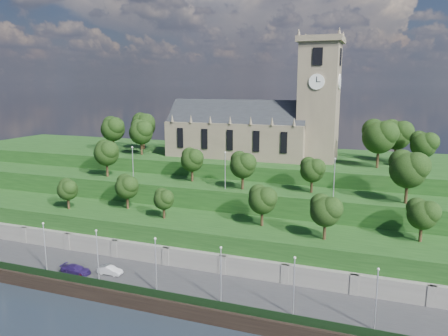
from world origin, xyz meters
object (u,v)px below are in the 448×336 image
at_px(car_middle, 110,270).
at_px(car_right, 76,270).
at_px(church, 259,125).
at_px(car_left, 76,270).

relative_size(car_middle, car_right, 0.82).
bearing_deg(church, car_middle, -106.80).
bearing_deg(car_middle, car_left, 107.99).
height_order(car_middle, car_right, car_right).
relative_size(car_left, car_right, 0.84).
distance_m(car_left, car_middle, 5.36).
distance_m(car_left, car_right, 0.09).
bearing_deg(car_left, car_right, 124.24).
relative_size(church, car_right, 7.88).
bearing_deg(car_right, car_middle, -72.46).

